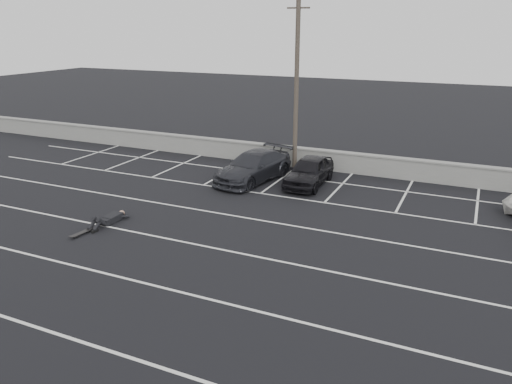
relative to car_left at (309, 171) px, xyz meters
The scene contains 8 objects.
ground 11.20m from the car_left, 87.73° to the right, with size 120.00×120.00×0.00m, color black.
seawall 2.87m from the car_left, 81.10° to the left, with size 50.00×0.45×1.06m.
stall_lines 6.81m from the car_left, 86.95° to the right, with size 36.00×20.05×0.01m.
car_left is the anchor object (origin of this frame).
car_right 2.75m from the car_left, behind, with size 1.97×4.84×1.40m, color #25262B.
utility_pole 4.46m from the car_left, 126.25° to the left, with size 1.15×0.23×8.60m.
person 9.36m from the car_left, 125.52° to the right, with size 0.99×2.51×0.50m, color black, non-canonical shape.
skateboard 10.78m from the car_left, 121.26° to the right, with size 0.27×0.80×0.09m.
Camera 1 is at (6.69, -10.57, 7.26)m, focal length 35.00 mm.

